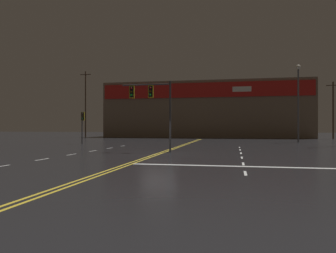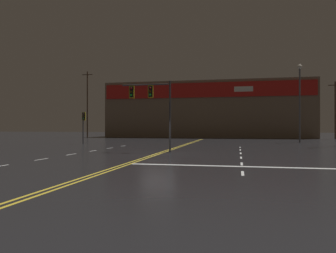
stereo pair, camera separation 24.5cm
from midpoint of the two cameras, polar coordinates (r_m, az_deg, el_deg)
The scene contains 7 objects.
ground_plane at distance 23.88m, azimuth -2.01°, elevation -4.79°, with size 200.00×200.00×0.00m, color black.
road_markings at distance 22.22m, azimuth 0.34°, elevation -5.13°, with size 17.54×60.00×0.01m.
traffic_signal_median at distance 25.78m, azimuth -3.36°, elevation 4.92°, with size 3.95×0.36×5.54m.
traffic_signal_corner_northwest at distance 39.22m, azimuth -14.84°, elevation 1.03°, with size 0.42×0.36×3.71m.
streetlight_near_left at distance 44.97m, azimuth 21.59°, elevation 5.43°, with size 0.56×0.56×9.90m.
building_backdrop at distance 63.43m, azimuth 6.53°, elevation 2.82°, with size 37.97×10.23×10.35m.
utility_pole_row at distance 59.59m, azimuth 2.51°, elevation 3.66°, with size 46.52×0.26×12.73m.
Camera 1 is at (5.48, -23.16, 1.95)m, focal length 35.00 mm.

